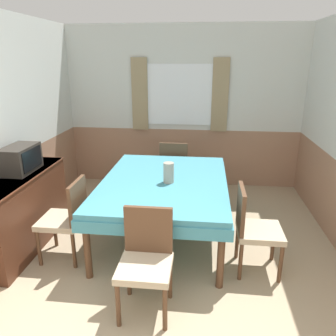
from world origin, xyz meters
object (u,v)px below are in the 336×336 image
Objects in this scene: dining_table at (164,188)px; sideboard at (21,211)px; chair_right_near at (253,226)px; chair_left_near at (67,216)px; tv at (20,159)px; chair_head_window at (174,166)px; chair_head_near at (146,258)px; vase at (169,173)px.

dining_table is 1.65m from sideboard.
chair_right_near is 1.94m from chair_left_near.
dining_table is at bearing 9.98° from tv.
dining_table is 2.25× the size of chair_head_window.
chair_right_near is at bearing -31.22° from dining_table.
chair_head_near and chair_head_window have the same top height.
chair_right_near is 2.63m from tv.
chair_head_near is 1.00× the size of chair_left_near.
vase is (-0.91, 0.52, 0.35)m from chair_right_near.
dining_table is 1.24m from chair_head_window.
tv is (-1.59, 0.96, 0.52)m from chair_head_near.
dining_table is 8.55× the size of vase.
chair_head_window is 0.61× the size of sideboard.
tv is at bearing 63.73° from chair_left_near.
sideboard is at bearing -133.37° from chair_head_window.
chair_head_near is 1.86× the size of tv.
chair_head_near is 1.17m from chair_right_near.
sideboard is at bearing 76.07° from chair_left_near.
chair_head_window reaches higher than dining_table.
chair_head_window is (0.00, 1.24, -0.14)m from dining_table.
tv is (-1.59, -1.52, 0.52)m from chair_head_window.
tv is at bearing -136.36° from chair_head_window.
vase is at bearing -63.29° from chair_left_near.
dining_table is 0.23m from vase.
chair_head_near and chair_right_near have the same top height.
tv reaches higher than chair_head_near.
chair_head_window is 3.80× the size of vase.
chair_head_near is 1.77m from sideboard.
chair_head_window is 1.00× the size of chair_left_near.
chair_left_near reaches higher than sideboard.
chair_right_near is at bearing -6.84° from tv.
chair_head_window is 1.86× the size of tv.
chair_right_near is (0.97, -1.82, 0.00)m from chair_head_window.
chair_head_near is at bearing -26.91° from sideboard.
tv is at bearing 93.98° from sideboard.
dining_table is at bearing 130.28° from vase.
chair_right_near is 0.61× the size of sideboard.
chair_head_near is 3.80× the size of vase.
dining_table is 1.36× the size of sideboard.
chair_left_near is (-1.94, 0.00, 0.00)m from chair_right_near.
vase reaches higher than chair_left_near.
chair_head_window is 2.30m from sideboard.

